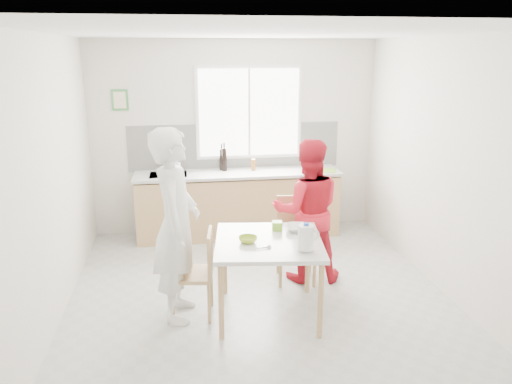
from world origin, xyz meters
TOP-DOWN VIEW (x-y plane):
  - ground at (0.00, 0.00)m, footprint 4.50×4.50m
  - room_shell at (0.00, 0.00)m, footprint 4.50×4.50m
  - window at (0.20, 2.23)m, footprint 1.50×0.06m
  - backsplash at (0.00, 2.24)m, footprint 3.00×0.02m
  - picture_frame at (-1.55, 2.23)m, footprint 0.22×0.03m
  - kitchen_counter at (-0.00, 1.95)m, footprint 2.84×0.64m
  - dining_table at (0.03, -0.32)m, footprint 1.14×1.14m
  - chair_left at (-0.65, -0.23)m, footprint 0.45×0.45m
  - chair_far at (0.48, 0.46)m, footprint 0.49×0.49m
  - person_white at (-0.84, -0.21)m, footprint 0.53×0.74m
  - person_red at (0.60, 0.43)m, footprint 0.86×0.71m
  - bowl_green at (-0.17, -0.34)m, footprint 0.20×0.20m
  - bowl_white at (0.36, -0.11)m, footprint 0.27×0.27m
  - milk_jug at (0.32, -0.63)m, footprint 0.20×0.14m
  - green_box at (0.17, -0.05)m, footprint 0.11×0.11m
  - spoon at (-0.07, -0.52)m, footprint 0.16×0.05m
  - cutting_board at (1.19, 1.84)m, footprint 0.41×0.35m
  - wine_bottle_a at (-0.17, 2.05)m, footprint 0.07×0.07m
  - wine_bottle_b at (-0.21, 2.11)m, footprint 0.07×0.07m
  - jar_amber at (0.23, 2.01)m, footprint 0.06×0.06m
  - soap_bottle at (-0.84, 2.02)m, footprint 0.12×0.12m

SIDE VIEW (x-z plane):
  - ground at x=0.00m, z-range 0.00..0.00m
  - kitchen_counter at x=0.00m, z-range -0.27..1.10m
  - chair_left at x=-0.65m, z-range 0.04..0.92m
  - chair_far at x=0.48m, z-range 0.05..1.00m
  - dining_table at x=0.03m, z-range 0.31..1.09m
  - spoon at x=-0.07m, z-range 0.79..0.80m
  - bowl_green at x=-0.17m, z-range 0.78..0.84m
  - bowl_white at x=0.36m, z-range 0.78..0.84m
  - person_red at x=0.60m, z-range 0.00..1.63m
  - green_box at x=0.17m, z-range 0.78..0.87m
  - milk_jug at x=0.32m, z-range 0.79..1.05m
  - cutting_board at x=1.19m, z-range 0.92..0.93m
  - person_white at x=-0.84m, z-range 0.00..1.88m
  - jar_amber at x=0.23m, z-range 0.92..1.08m
  - soap_bottle at x=-0.84m, z-range 0.92..1.13m
  - wine_bottle_b at x=-0.21m, z-range 0.92..1.22m
  - wine_bottle_a at x=-0.17m, z-range 0.92..1.24m
  - backsplash at x=0.00m, z-range 0.90..1.55m
  - room_shell at x=0.00m, z-range -0.61..3.89m
  - window at x=0.20m, z-range 1.05..2.35m
  - picture_frame at x=-1.55m, z-range 1.76..2.04m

